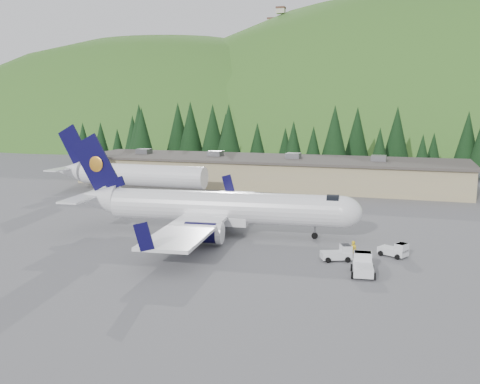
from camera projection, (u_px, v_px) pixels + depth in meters
name	position (u px, v px, depth m)	size (l,w,h in m)	color
ground	(224.00, 234.00, 61.65)	(600.00, 600.00, 0.00)	#57575C
airliner	(216.00, 208.00, 61.36)	(34.51, 32.43, 11.45)	white
second_airliner	(127.00, 174.00, 89.22)	(27.50, 11.00, 10.05)	white
baggage_tug_a	(339.00, 253.00, 51.26)	(3.17, 2.51, 1.52)	silver
baggage_tug_b	(395.00, 250.00, 52.47)	(3.08, 2.59, 1.47)	silver
baggage_tug_c	(363.00, 265.00, 47.07)	(2.39, 3.56, 1.80)	silver
terminal_building	(266.00, 171.00, 98.47)	(71.00, 17.00, 6.10)	tan
ramp_worker	(353.00, 250.00, 51.27)	(0.70, 0.46, 1.92)	yellow
tree_line	(287.00, 136.00, 119.84)	(112.94, 18.62, 14.24)	black
hills	(474.00, 311.00, 254.39)	(614.00, 330.00, 300.00)	#325A1A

